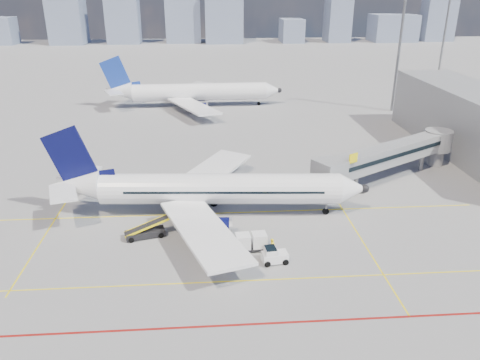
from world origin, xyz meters
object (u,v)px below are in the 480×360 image
object	(u,v)px
main_aircraft	(207,189)
baggage_tug	(273,255)
second_aircraft	(192,92)
ramp_worker	(272,247)
cargo_dolly	(251,241)
belt_loader	(146,232)

from	to	relation	value
main_aircraft	baggage_tug	bearing A→B (deg)	-55.88
second_aircraft	baggage_tug	xyz separation A→B (m)	(9.17, -64.90, -2.40)
second_aircraft	baggage_tug	distance (m)	65.59
main_aircraft	ramp_worker	size ratio (longest dim) A/B	19.74
main_aircraft	baggage_tug	xyz separation A→B (m)	(6.35, -10.98, -2.40)
main_aircraft	cargo_dolly	size ratio (longest dim) A/B	10.65
baggage_tug	cargo_dolly	bearing A→B (deg)	120.67
main_aircraft	second_aircraft	xyz separation A→B (m)	(-2.83, 53.92, -0.00)
cargo_dolly	belt_loader	distance (m)	11.51
main_aircraft	ramp_worker	world-z (taller)	main_aircraft
second_aircraft	belt_loader	size ratio (longest dim) A/B	6.57
main_aircraft	cargo_dolly	xyz separation A→B (m)	(4.39, -8.47, -2.21)
baggage_tug	cargo_dolly	world-z (taller)	cargo_dolly
ramp_worker	belt_loader	bearing A→B (deg)	104.56
cargo_dolly	ramp_worker	size ratio (longest dim) A/B	1.85
ramp_worker	baggage_tug	bearing A→B (deg)	-149.09
main_aircraft	second_aircraft	distance (m)	54.00
belt_loader	ramp_worker	size ratio (longest dim) A/B	3.21
main_aircraft	belt_loader	bearing A→B (deg)	-138.95
belt_loader	cargo_dolly	bearing A→B (deg)	-32.78
cargo_dolly	ramp_worker	distance (m)	2.35
main_aircraft	ramp_worker	distance (m)	11.81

